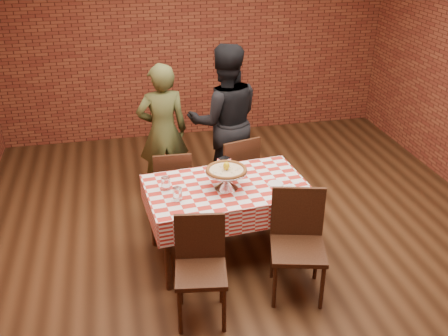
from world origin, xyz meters
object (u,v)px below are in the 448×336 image
at_px(water_glass_left, 177,194).
at_px(diner_black, 225,121).
at_px(pizza_stand, 226,179).
at_px(pizza, 226,170).
at_px(water_glass_right, 166,184).
at_px(chair_far_right, 233,172).
at_px(chair_near_left, 201,274).
at_px(table, 227,221).
at_px(chair_far_left, 173,185).
at_px(diner_olive, 163,132).
at_px(condiment_caddy, 224,165).
at_px(chair_near_right, 298,248).

bearing_deg(water_glass_left, diner_black, 62.93).
xyz_separation_m(pizza_stand, pizza, (0.00, 0.00, 0.09)).
relative_size(water_glass_right, chair_far_right, 0.14).
xyz_separation_m(water_glass_right, chair_near_left, (0.16, -0.85, -0.38)).
relative_size(table, chair_far_left, 1.68).
bearing_deg(pizza_stand, table, 72.25).
bearing_deg(pizza, water_glass_left, -163.84).
xyz_separation_m(pizza_stand, diner_olive, (-0.42, 1.37, -0.06)).
bearing_deg(chair_near_left, water_glass_right, 109.47).
xyz_separation_m(diner_olive, diner_black, (0.70, -0.06, 0.09)).
bearing_deg(condiment_caddy, chair_near_right, -94.18).
height_order(table, pizza, pizza).
height_order(diner_olive, diner_black, diner_black).
relative_size(condiment_caddy, chair_near_left, 0.16).
height_order(pizza_stand, chair_far_left, pizza_stand).
relative_size(chair_near_left, diner_black, 0.50).
bearing_deg(pizza_stand, chair_far_right, 72.77).
bearing_deg(chair_near_left, chair_far_right, 77.23).
xyz_separation_m(water_glass_right, chair_far_left, (0.13, 0.68, -0.39)).
height_order(pizza, water_glass_right, pizza).
relative_size(pizza_stand, chair_near_right, 0.41).
xyz_separation_m(chair_near_right, diner_black, (-0.20, 1.95, 0.41)).
bearing_deg(pizza_stand, diner_olive, 107.13).
height_order(condiment_caddy, chair_near_left, condiment_caddy).
xyz_separation_m(chair_near_left, chair_near_right, (0.85, 0.13, 0.03)).
distance_m(chair_far_left, diner_olive, 0.71).
relative_size(condiment_caddy, chair_far_right, 0.16).
relative_size(table, water_glass_left, 11.55).
bearing_deg(table, pizza_stand, -107.75).
distance_m(water_glass_left, chair_far_right, 1.29).
distance_m(water_glass_left, water_glass_right, 0.22).
bearing_deg(water_glass_left, condiment_caddy, 41.17).
bearing_deg(chair_far_right, table, 57.98).
xyz_separation_m(water_glass_right, condiment_caddy, (0.59, 0.24, 0.01)).
height_order(pizza_stand, water_glass_left, pizza_stand).
distance_m(water_glass_left, condiment_caddy, 0.68).
height_order(table, condiment_caddy, condiment_caddy).
xyz_separation_m(chair_far_right, diner_black, (0.01, 0.45, 0.43)).
distance_m(pizza_stand, diner_olive, 1.44).
bearing_deg(diner_black, condiment_caddy, 79.76).
xyz_separation_m(pizza, diner_olive, (-0.42, 1.37, -0.15)).
distance_m(table, pizza, 0.56).
xyz_separation_m(chair_near_left, diner_olive, (-0.04, 2.14, 0.34)).
relative_size(chair_near_right, diner_black, 0.53).
height_order(pizza_stand, pizza, pizza).
bearing_deg(chair_near_right, chair_far_left, 136.90).
relative_size(chair_near_left, chair_far_left, 1.03).
bearing_deg(chair_far_left, chair_near_right, 125.07).
xyz_separation_m(pizza, chair_far_right, (0.27, 0.86, -0.48)).
distance_m(water_glass_left, chair_near_right, 1.12).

